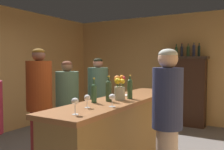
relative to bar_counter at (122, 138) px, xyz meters
name	(u,v)px	position (x,y,z in m)	size (l,w,h in m)	color
wall_back	(163,68)	(-0.62, 3.42, 0.82)	(5.17, 0.12, 2.70)	tan
bar_counter	(122,138)	(0.00, 0.00, 0.00)	(0.58, 2.58, 1.05)	olive
display_cabinet	(187,90)	(0.08, 3.14, 0.33)	(0.92, 0.38, 1.65)	black
wine_bottle_rose	(130,88)	(0.10, 0.03, 0.66)	(0.07, 0.07, 0.30)	#2E4B2B
wine_bottle_chardonnay	(109,90)	(-0.03, -0.28, 0.66)	(0.07, 0.07, 0.31)	#2E4629
wine_bottle_syrah	(94,92)	(-0.12, -0.46, 0.64)	(0.06, 0.06, 0.29)	#2C5233
wine_glass_front	(75,102)	(0.10, -1.07, 0.63)	(0.07, 0.07, 0.15)	white
wine_glass_mid	(87,98)	(0.00, -0.75, 0.62)	(0.07, 0.07, 0.14)	white
wine_glass_rear	(112,97)	(0.19, -0.57, 0.62)	(0.07, 0.07, 0.14)	white
flower_arrangement	(119,87)	(0.03, -0.12, 0.67)	(0.15, 0.17, 0.31)	#A7A689
cheese_plate	(123,95)	(-0.11, 0.23, 0.53)	(0.19, 0.19, 0.01)	white
display_bottle_left	(176,51)	(-0.19, 3.14, 1.25)	(0.07, 0.07, 0.30)	#1E3E24
display_bottle_midleft	(182,51)	(-0.05, 3.14, 1.26)	(0.07, 0.07, 0.32)	#1D2133
display_bottle_center	(188,51)	(0.09, 3.14, 1.26)	(0.07, 0.07, 0.30)	#1F381F
display_bottle_midright	(194,50)	(0.22, 3.14, 1.27)	(0.07, 0.07, 0.34)	#1F223D
display_bottle_right	(199,50)	(0.34, 3.14, 1.26)	(0.06, 0.06, 0.33)	black
patron_in_navy	(39,106)	(-0.98, -0.48, 0.40)	(0.33, 0.33, 1.69)	maroon
patron_tall	(67,103)	(-1.21, 0.34, 0.30)	(0.38, 0.38, 1.53)	maroon
patron_redhead	(98,97)	(-1.03, 1.00, 0.33)	(0.38, 0.38, 1.59)	#A8AD93
bartender	(167,121)	(0.72, -0.39, 0.40)	(0.30, 0.30, 1.65)	#B6A095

